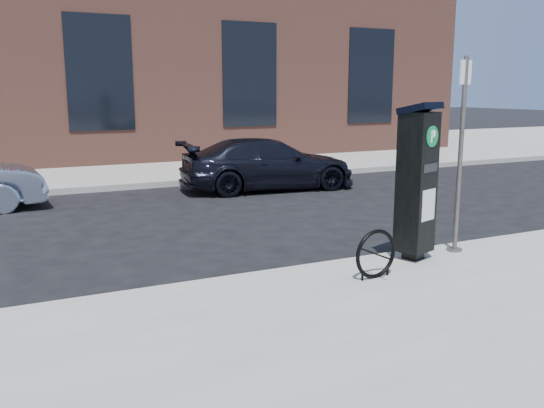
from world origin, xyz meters
TOP-DOWN VIEW (x-y plane):
  - ground at (0.00, 0.00)m, footprint 120.00×120.00m
  - sidewalk_far at (0.00, 14.00)m, footprint 60.00×12.00m
  - curb_near at (0.00, -0.02)m, footprint 60.00×0.12m
  - curb_far at (0.00, 8.02)m, footprint 60.00×0.12m
  - building at (-0.00, 17.00)m, footprint 28.00×10.05m
  - parking_kiosk at (2.19, -0.35)m, footprint 0.62×0.58m
  - sign_pole at (3.00, -0.30)m, footprint 0.25×0.22m
  - bike_rack at (1.20, -0.84)m, footprint 0.64×0.11m
  - car_dark at (3.16, 6.57)m, footprint 4.61×2.23m

SIDE VIEW (x-z plane):
  - ground at x=0.00m, z-range 0.00..0.00m
  - sidewalk_far at x=0.00m, z-range 0.00..0.15m
  - curb_near at x=0.00m, z-range -0.01..0.15m
  - curb_far at x=0.00m, z-range -0.01..0.15m
  - bike_rack at x=1.20m, z-range 0.14..0.78m
  - car_dark at x=3.16m, z-range 0.00..1.29m
  - parking_kiosk at x=2.19m, z-range 0.18..2.36m
  - sign_pole at x=3.00m, z-range 0.14..2.94m
  - building at x=0.00m, z-range 0.02..8.27m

